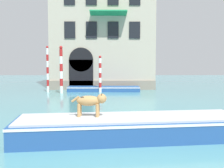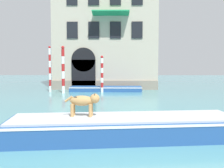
# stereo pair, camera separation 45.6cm
# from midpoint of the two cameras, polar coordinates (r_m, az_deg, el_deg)

# --- Properties ---
(boat_foreground) EXTENTS (7.89, 2.90, 0.74)m
(boat_foreground) POSITION_cam_midpoint_polar(r_m,az_deg,el_deg) (8.89, 4.32, -9.26)
(boat_foreground) COLOR #234C8C
(boat_foreground) RESTS_ON ground_plane
(dog_on_deck) EXTENTS (1.18, 0.39, 0.79)m
(dog_on_deck) POSITION_cam_midpoint_polar(r_m,az_deg,el_deg) (8.75, -4.57, -3.73)
(dog_on_deck) COLOR tan
(dog_on_deck) RESTS_ON boat_foreground
(boat_moored_near_palazzo) EXTENTS (6.64, 1.93, 0.44)m
(boat_moored_near_palazzo) POSITION_cam_midpoint_polar(r_m,az_deg,el_deg) (24.42, -0.82, -1.02)
(boat_moored_near_palazzo) COLOR #234C8C
(boat_moored_near_palazzo) RESTS_ON ground_plane
(mooring_pole_0) EXTENTS (0.21, 0.21, 4.13)m
(mooring_pole_0) POSITION_cam_midpoint_polar(r_m,az_deg,el_deg) (24.06, -12.85, 3.20)
(mooring_pole_0) COLOR white
(mooring_pole_0) RESTS_ON ground_plane
(mooring_pole_1) EXTENTS (0.28, 0.28, 4.07)m
(mooring_pole_1) POSITION_cam_midpoint_polar(r_m,az_deg,el_deg) (22.91, -10.04, 3.14)
(mooring_pole_1) COLOR white
(mooring_pole_1) RESTS_ON ground_plane
(mooring_pole_2) EXTENTS (0.25, 0.25, 3.28)m
(mooring_pole_2) POSITION_cam_midpoint_polar(r_m,az_deg,el_deg) (23.38, -1.64, 2.24)
(mooring_pole_2) COLOR white
(mooring_pole_2) RESTS_ON ground_plane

